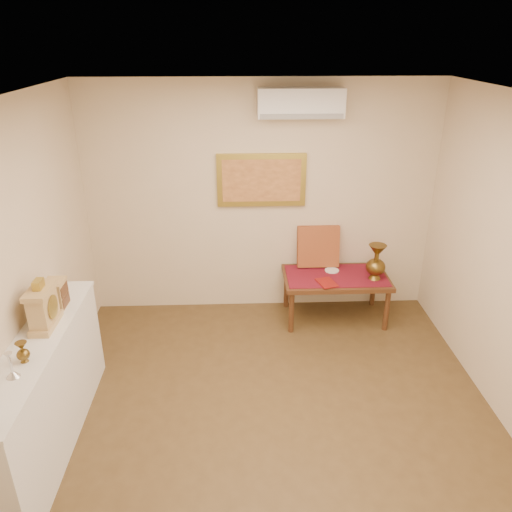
{
  "coord_description": "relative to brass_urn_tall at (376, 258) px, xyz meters",
  "views": [
    {
      "loc": [
        -0.28,
        -3.23,
        3.11
      ],
      "look_at": [
        -0.1,
        1.15,
        1.15
      ],
      "focal_mm": 35.0,
      "sensor_mm": 36.0,
      "label": 1
    }
  ],
  "objects": [
    {
      "name": "plate",
      "position": [
        -0.45,
        0.21,
        -0.24
      ],
      "size": [
        0.17,
        0.17,
        0.01
      ],
      "primitive_type": "cylinder",
      "color": "silver",
      "rests_on": "table_cloth"
    },
    {
      "name": "display_ledge",
      "position": [
        -3.1,
        -1.79,
        -0.32
      ],
      "size": [
        0.37,
        2.02,
        0.98
      ],
      "color": "silver",
      "rests_on": "floor"
    },
    {
      "name": "brass_urn_small",
      "position": [
        -3.08,
        -2.03,
        0.28
      ],
      "size": [
        0.09,
        0.09,
        0.21
      ],
      "primitive_type": null,
      "color": "brown",
      "rests_on": "display_ledge"
    },
    {
      "name": "wall_left",
      "position": [
        -3.27,
        -1.79,
        0.54
      ],
      "size": [
        0.02,
        4.5,
        2.7
      ],
      "primitive_type": "cube",
      "color": "beige",
      "rests_on": "ground"
    },
    {
      "name": "wooden_chest",
      "position": [
        -3.09,
        -1.25,
        0.3
      ],
      "size": [
        0.16,
        0.21,
        0.24
      ],
      "color": "tan",
      "rests_on": "display_ledge"
    },
    {
      "name": "ac_unit",
      "position": [
        -0.87,
        0.33,
        1.64
      ],
      "size": [
        0.9,
        0.25,
        0.3
      ],
      "color": "white",
      "rests_on": "wall_back"
    },
    {
      "name": "menu",
      "position": [
        -0.56,
        -0.1,
        -0.24
      ],
      "size": [
        0.24,
        0.29,
        0.01
      ],
      "primitive_type": "cube",
      "rotation": [
        0.0,
        0.0,
        0.29
      ],
      "color": "maroon",
      "rests_on": "table_cloth"
    },
    {
      "name": "floor",
      "position": [
        -1.27,
        -1.79,
        -0.81
      ],
      "size": [
        4.5,
        4.5,
        0.0
      ],
      "primitive_type": "plane",
      "color": "brown",
      "rests_on": "ground"
    },
    {
      "name": "candlestick",
      "position": [
        -3.09,
        -2.2,
        0.27
      ],
      "size": [
        0.09,
        0.09,
        0.19
      ],
      "primitive_type": null,
      "color": "silver",
      "rests_on": "display_ledge"
    },
    {
      "name": "painting",
      "position": [
        -1.27,
        0.44,
        0.79
      ],
      "size": [
        1.0,
        0.06,
        0.6
      ],
      "color": "#AF9838",
      "rests_on": "wall_back"
    },
    {
      "name": "low_table",
      "position": [
        -0.42,
        0.09,
        -0.32
      ],
      "size": [
        1.2,
        0.7,
        0.55
      ],
      "color": "#522E18",
      "rests_on": "floor"
    },
    {
      "name": "mantel_clock",
      "position": [
        -3.08,
        -1.56,
        0.35
      ],
      "size": [
        0.17,
        0.36,
        0.41
      ],
      "color": "tan",
      "rests_on": "display_ledge"
    },
    {
      "name": "cushion",
      "position": [
        -0.6,
        0.38,
        -0.0
      ],
      "size": [
        0.49,
        0.2,
        0.5
      ],
      "primitive_type": "cube",
      "rotation": [
        -0.21,
        0.0,
        0.0
      ],
      "color": "maroon",
      "rests_on": "table_cloth"
    },
    {
      "name": "wall_back",
      "position": [
        -1.27,
        0.46,
        0.54
      ],
      "size": [
        4.0,
        0.02,
        2.7
      ],
      "primitive_type": "cube",
      "color": "beige",
      "rests_on": "ground"
    },
    {
      "name": "brass_urn_tall",
      "position": [
        0.0,
        0.0,
        0.0
      ],
      "size": [
        0.22,
        0.22,
        0.5
      ],
      "primitive_type": null,
      "color": "brown",
      "rests_on": "table_cloth"
    },
    {
      "name": "table_cloth",
      "position": [
        -0.42,
        0.09,
        -0.25
      ],
      "size": [
        1.14,
        0.59,
        0.01
      ],
      "primitive_type": "cube",
      "color": "maroon",
      "rests_on": "low_table"
    },
    {
      "name": "ceiling",
      "position": [
        -1.27,
        -1.79,
        1.89
      ],
      "size": [
        4.5,
        4.5,
        0.0
      ],
      "primitive_type": "plane",
      "rotation": [
        3.14,
        0.0,
        0.0
      ],
      "color": "white",
      "rests_on": "ground"
    }
  ]
}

